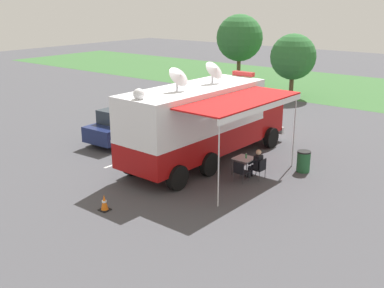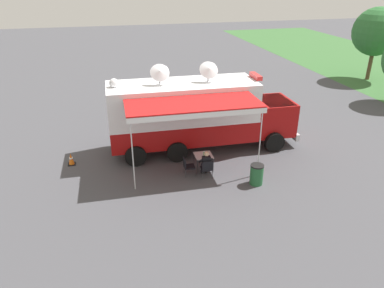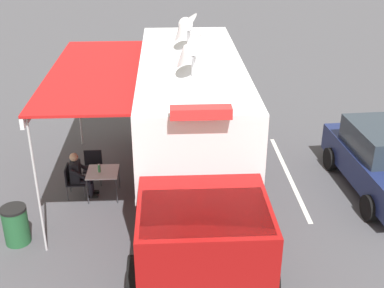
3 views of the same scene
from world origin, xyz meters
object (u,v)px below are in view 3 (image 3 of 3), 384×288
(water_bottle, at_px, (99,168))
(command_truck, at_px, (191,131))
(folding_chair_beside_table, at_px, (93,164))
(trash_bin, at_px, (16,225))
(traffic_cone, at_px, (170,103))
(seated_responder, at_px, (79,174))
(folding_chair_at_table, at_px, (72,179))
(folding_table, at_px, (103,173))
(car_behind_truck, at_px, (383,160))

(water_bottle, bearing_deg, command_truck, 172.70)
(command_truck, height_order, folding_chair_beside_table, command_truck)
(water_bottle, distance_m, trash_bin, 2.55)
(folding_chair_beside_table, height_order, traffic_cone, folding_chair_beside_table)
(seated_responder, bearing_deg, folding_chair_at_table, -1.30)
(folding_table, bearing_deg, command_truck, 172.17)
(trash_bin, distance_m, traffic_cone, 8.66)
(trash_bin, xyz_separation_m, traffic_cone, (-3.72, -7.82, -0.18))
(water_bottle, distance_m, car_behind_truck, 7.43)
(seated_responder, bearing_deg, water_bottle, 172.54)
(folding_chair_beside_table, bearing_deg, folding_chair_at_table, 60.48)
(folding_chair_beside_table, xyz_separation_m, trash_bin, (1.43, 2.71, -0.06))
(water_bottle, distance_m, traffic_cone, 6.32)
(water_bottle, bearing_deg, trash_bin, 47.32)
(seated_responder, relative_size, car_behind_truck, 0.29)
(command_truck, xyz_separation_m, folding_table, (2.26, -0.31, -1.27))
(water_bottle, bearing_deg, folding_chair_beside_table, -72.16)
(car_behind_truck, bearing_deg, folding_table, -1.41)
(seated_responder, bearing_deg, car_behind_truck, 178.28)
(folding_table, height_order, trash_bin, trash_bin)
(folding_table, distance_m, folding_chair_beside_table, 0.93)
(seated_responder, bearing_deg, command_truck, 172.67)
(command_truck, relative_size, folding_chair_at_table, 10.97)
(folding_chair_beside_table, xyz_separation_m, seated_responder, (0.26, 0.79, 0.14))
(trash_bin, xyz_separation_m, car_behind_truck, (-9.13, -1.68, 0.42))
(folding_chair_beside_table, bearing_deg, traffic_cone, -114.17)
(folding_table, distance_m, trash_bin, 2.59)
(folding_chair_beside_table, relative_size, traffic_cone, 1.50)
(car_behind_truck, bearing_deg, folding_chair_at_table, -1.71)
(folding_chair_at_table, bearing_deg, folding_chair_beside_table, -119.52)
(seated_responder, relative_size, traffic_cone, 2.16)
(folding_table, height_order, water_bottle, water_bottle)
(water_bottle, xyz_separation_m, folding_chair_beside_table, (0.28, -0.86, -0.32))
(command_truck, bearing_deg, trash_bin, 20.99)
(water_bottle, relative_size, folding_chair_beside_table, 0.26)
(command_truck, bearing_deg, folding_chair_beside_table, -23.92)
(traffic_cone, bearing_deg, folding_chair_at_table, 65.08)
(folding_chair_beside_table, distance_m, traffic_cone, 5.60)
(command_truck, distance_m, car_behind_truck, 5.20)
(water_bottle, distance_m, folding_chair_beside_table, 0.96)
(folding_chair_at_table, distance_m, traffic_cone, 6.50)
(traffic_cone, bearing_deg, folding_table, 71.98)
(water_bottle, height_order, seated_responder, seated_responder)
(command_truck, height_order, folding_table, command_truck)
(folding_table, relative_size, car_behind_truck, 0.19)
(folding_chair_beside_table, bearing_deg, command_truck, 156.08)
(trash_bin, bearing_deg, command_truck, -159.01)
(folding_table, bearing_deg, car_behind_truck, 178.59)
(folding_table, relative_size, folding_chair_at_table, 0.94)
(folding_table, xyz_separation_m, trash_bin, (1.79, 1.87, -0.22))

